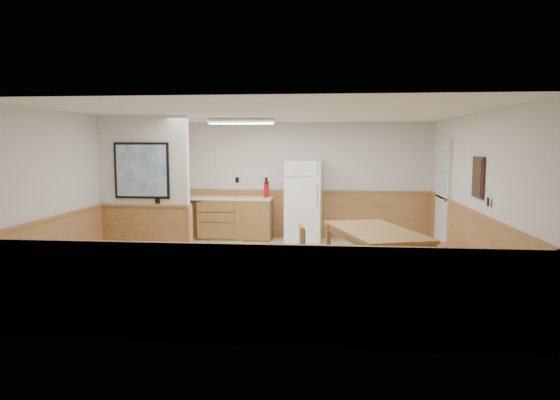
# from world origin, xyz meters

# --- Properties ---
(ground) EXTENTS (6.00, 6.00, 0.00)m
(ground) POSITION_xyz_m (0.00, 0.00, 0.00)
(ground) COLOR tan
(ground) RESTS_ON ground
(ceiling) EXTENTS (6.00, 6.00, 0.02)m
(ceiling) POSITION_xyz_m (0.00, 0.00, 2.50)
(ceiling) COLOR white
(ceiling) RESTS_ON back_wall
(back_wall) EXTENTS (6.00, 0.02, 2.50)m
(back_wall) POSITION_xyz_m (0.00, 3.00, 1.25)
(back_wall) COLOR silver
(back_wall) RESTS_ON ground
(right_wall) EXTENTS (0.02, 6.00, 2.50)m
(right_wall) POSITION_xyz_m (3.00, 0.00, 1.25)
(right_wall) COLOR silver
(right_wall) RESTS_ON ground
(left_wall) EXTENTS (0.02, 6.00, 2.50)m
(left_wall) POSITION_xyz_m (-3.00, 0.00, 1.25)
(left_wall) COLOR silver
(left_wall) RESTS_ON ground
(wainscot_back) EXTENTS (6.00, 0.04, 1.00)m
(wainscot_back) POSITION_xyz_m (0.00, 2.98, 0.50)
(wainscot_back) COLOR #C07B4D
(wainscot_back) RESTS_ON ground
(wainscot_right) EXTENTS (0.04, 6.00, 1.00)m
(wainscot_right) POSITION_xyz_m (2.98, 0.00, 0.50)
(wainscot_right) COLOR #C07B4D
(wainscot_right) RESTS_ON ground
(wainscot_left) EXTENTS (0.04, 6.00, 1.00)m
(wainscot_left) POSITION_xyz_m (-2.98, 0.00, 0.50)
(wainscot_left) COLOR #C07B4D
(wainscot_left) RESTS_ON ground
(partition_wall) EXTENTS (1.50, 0.20, 2.50)m
(partition_wall) POSITION_xyz_m (-2.25, 0.19, 1.23)
(partition_wall) COLOR silver
(partition_wall) RESTS_ON ground
(kitchen_counter) EXTENTS (2.20, 0.61, 1.00)m
(kitchen_counter) POSITION_xyz_m (-1.21, 2.68, 0.46)
(kitchen_counter) COLOR #966135
(kitchen_counter) RESTS_ON ground
(exterior_door) EXTENTS (0.07, 1.02, 2.15)m
(exterior_door) POSITION_xyz_m (2.96, 1.90, 1.05)
(exterior_door) COLOR silver
(exterior_door) RESTS_ON ground
(kitchen_window) EXTENTS (0.80, 0.04, 1.00)m
(kitchen_window) POSITION_xyz_m (-2.10, 2.98, 1.55)
(kitchen_window) COLOR silver
(kitchen_window) RESTS_ON back_wall
(wall_painting) EXTENTS (0.04, 0.50, 0.60)m
(wall_painting) POSITION_xyz_m (2.97, -0.30, 1.55)
(wall_painting) COLOR #362015
(wall_painting) RESTS_ON right_wall
(fluorescent_fixture) EXTENTS (1.20, 0.30, 0.09)m
(fluorescent_fixture) POSITION_xyz_m (-0.80, 1.30, 2.45)
(fluorescent_fixture) COLOR silver
(fluorescent_fixture) RESTS_ON ceiling
(refrigerator) EXTENTS (0.78, 0.74, 1.69)m
(refrigerator) POSITION_xyz_m (0.28, 2.63, 0.85)
(refrigerator) COLOR white
(refrigerator) RESTS_ON ground
(dining_table) EXTENTS (1.56, 2.21, 0.75)m
(dining_table) POSITION_xyz_m (1.51, -0.29, 0.66)
(dining_table) COLOR olive
(dining_table) RESTS_ON ground
(dining_bench) EXTENTS (0.46, 1.55, 0.45)m
(dining_bench) POSITION_xyz_m (2.69, -0.38, 0.34)
(dining_bench) COLOR olive
(dining_bench) RESTS_ON ground
(dining_chair) EXTENTS (0.62, 0.46, 0.85)m
(dining_chair) POSITION_xyz_m (0.51, -0.64, 0.50)
(dining_chair) COLOR olive
(dining_chair) RESTS_ON ground
(fire_extinguisher) EXTENTS (0.11, 0.11, 0.43)m
(fire_extinguisher) POSITION_xyz_m (-0.52, 2.71, 1.09)
(fire_extinguisher) COLOR red
(fire_extinguisher) RESTS_ON kitchen_counter
(soap_bottle) EXTENTS (0.07, 0.07, 0.20)m
(soap_bottle) POSITION_xyz_m (-2.19, 2.64, 1.00)
(soap_bottle) COLOR #1A8F3B
(soap_bottle) RESTS_ON kitchen_counter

